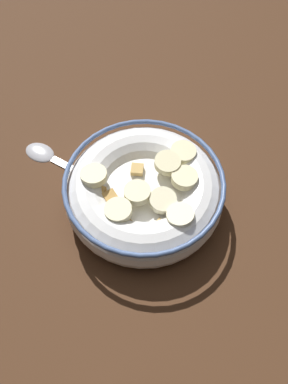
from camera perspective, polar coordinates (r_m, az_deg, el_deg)
ground_plane at (r=60.03cm, az=-0.00°, el=-2.03°), size 127.85×127.85×2.00cm
cereal_bowl at (r=56.60cm, az=0.03°, el=-0.02°), size 19.52×19.52×6.26cm
spoon at (r=64.00cm, az=-11.14°, el=4.12°), size 15.98×6.71×0.80cm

